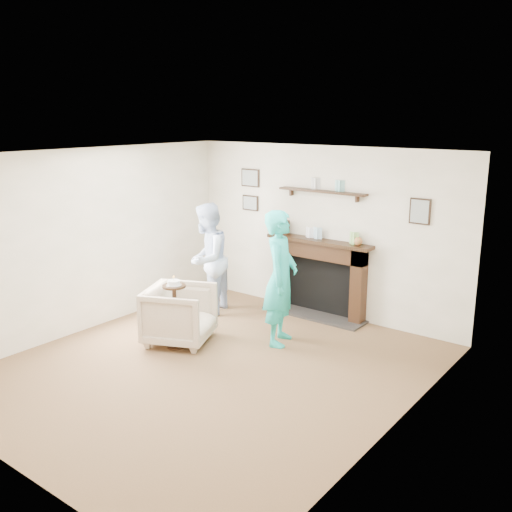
# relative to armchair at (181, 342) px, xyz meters

# --- Properties ---
(ground) EXTENTS (5.00, 5.00, 0.00)m
(ground) POSITION_rel_armchair_xyz_m (0.87, -0.36, 0.00)
(ground) COLOR brown
(ground) RESTS_ON ground
(room_shell) EXTENTS (4.54, 5.02, 2.52)m
(room_shell) POSITION_rel_armchair_xyz_m (0.87, 0.33, 1.62)
(room_shell) COLOR beige
(room_shell) RESTS_ON ground
(armchair) EXTENTS (1.09, 1.08, 0.76)m
(armchair) POSITION_rel_armchair_xyz_m (0.00, 0.00, 0.00)
(armchair) COLOR #C1B490
(armchair) RESTS_ON ground
(man) EXTENTS (0.87, 0.98, 1.68)m
(man) POSITION_rel_armchair_xyz_m (-0.45, 1.05, 0.00)
(man) COLOR silver
(man) RESTS_ON ground
(woman) EXTENTS (0.63, 0.75, 1.77)m
(woman) POSITION_rel_armchair_xyz_m (1.06, 0.79, 0.00)
(woman) COLOR #1EABA4
(woman) RESTS_ON ground
(pedestal_table) EXTENTS (0.30, 0.30, 0.96)m
(pedestal_table) POSITION_rel_armchair_xyz_m (0.07, -0.16, 0.59)
(pedestal_table) COLOR black
(pedestal_table) RESTS_ON ground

